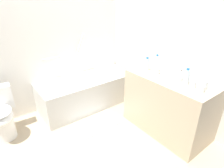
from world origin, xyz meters
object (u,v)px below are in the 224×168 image
at_px(water_bottle_1, 187,77).
at_px(drinking_glass_1, 193,84).
at_px(toilet, 0,115).
at_px(drinking_glass_3, 204,85).
at_px(water_bottle_2, 156,64).
at_px(bathtub, 88,91).
at_px(bath_mat, 97,123).
at_px(drinking_glass_0, 157,71).
at_px(water_bottle_0, 147,64).
at_px(sink_faucet, 181,72).
at_px(sink_basin, 172,76).
at_px(drinking_glass_2, 201,89).

bearing_deg(water_bottle_1, drinking_glass_1, -99.10).
xyz_separation_m(toilet, drinking_glass_3, (1.93, -1.67, 0.53)).
bearing_deg(water_bottle_2, bathtub, 118.60).
height_order(water_bottle_2, bath_mat, water_bottle_2).
distance_m(water_bottle_1, water_bottle_2, 0.50).
height_order(drinking_glass_0, bath_mat, drinking_glass_0).
height_order(water_bottle_0, drinking_glass_0, water_bottle_0).
relative_size(sink_faucet, water_bottle_2, 0.60).
xyz_separation_m(sink_basin, drinking_glass_1, (-0.04, -0.31, 0.01)).
height_order(sink_faucet, drinking_glass_2, sink_faucet).
bearing_deg(bathtub, water_bottle_2, -61.40).
distance_m(water_bottle_2, drinking_glass_0, 0.11).
bearing_deg(bathtub, drinking_glass_2, -74.67).
relative_size(drinking_glass_2, drinking_glass_3, 0.75).
distance_m(sink_faucet, drinking_glass_0, 0.33).
distance_m(sink_faucet, bath_mat, 1.46).
relative_size(sink_basin, drinking_glass_2, 4.07).
height_order(water_bottle_0, bath_mat, water_bottle_0).
distance_m(bathtub, drinking_glass_3, 1.90).
bearing_deg(drinking_glass_3, water_bottle_2, 90.57).
bearing_deg(water_bottle_1, drinking_glass_3, -78.83).
bearing_deg(sink_faucet, water_bottle_1, -135.92).
bearing_deg(drinking_glass_3, toilet, 139.07).
bearing_deg(sink_faucet, drinking_glass_1, -126.97).
relative_size(water_bottle_1, drinking_glass_1, 2.62).
bearing_deg(drinking_glass_2, sink_faucet, 58.34).
bearing_deg(sink_basin, drinking_glass_3, -88.51).
distance_m(sink_basin, drinking_glass_0, 0.23).
bearing_deg(toilet, drinking_glass_0, 64.56).
height_order(drinking_glass_2, drinking_glass_3, drinking_glass_3).
distance_m(sink_faucet, water_bottle_1, 0.31).
height_order(toilet, bath_mat, toilet).
bearing_deg(sink_faucet, bath_mat, 142.50).
height_order(sink_faucet, water_bottle_2, water_bottle_2).
relative_size(toilet, drinking_glass_2, 9.34).
relative_size(water_bottle_2, drinking_glass_1, 3.23).
xyz_separation_m(water_bottle_1, drinking_glass_1, (-0.02, -0.10, -0.06)).
relative_size(water_bottle_1, water_bottle_2, 0.81).
xyz_separation_m(drinking_glass_1, drinking_glass_2, (-0.03, -0.12, -0.00)).
bearing_deg(water_bottle_1, drinking_glass_0, 92.70).
bearing_deg(drinking_glass_1, toilet, 140.00).
relative_size(drinking_glass_2, bath_mat, 0.11).
xyz_separation_m(drinking_glass_2, drinking_glass_3, (0.09, 0.02, 0.01)).
height_order(water_bottle_1, water_bottle_2, water_bottle_2).
relative_size(toilet, drinking_glass_1, 9.22).
bearing_deg(sink_basin, drinking_glass_0, 102.50).
distance_m(toilet, drinking_glass_0, 2.20).
bearing_deg(water_bottle_0, water_bottle_2, -62.69).
bearing_deg(sink_faucet, water_bottle_0, 121.50).
relative_size(toilet, sink_faucet, 4.72).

